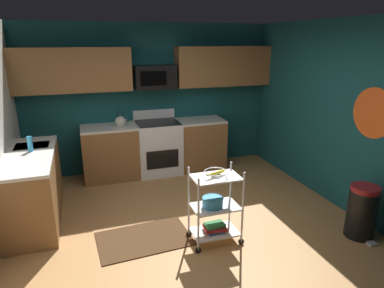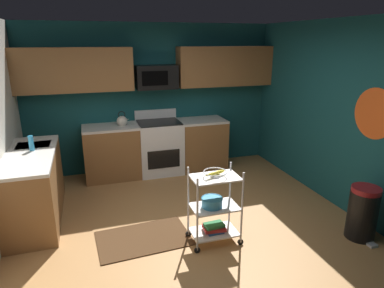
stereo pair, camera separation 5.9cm
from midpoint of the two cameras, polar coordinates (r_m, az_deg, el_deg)
The scene contains 16 objects.
floor at distance 4.42m, azimuth 0.56°, elevation -14.66°, with size 4.40×4.80×0.04m, color #A87542.
wall_back at distance 6.20m, azimuth -6.46°, elevation 7.67°, with size 4.52×0.06×2.60m, color #14474C.
wall_right at distance 5.03m, azimuth 25.58°, elevation 3.88°, with size 0.06×4.80×2.60m, color #14474C.
wall_flower_decal at distance 4.71m, azimuth 28.73°, elevation 4.51°, with size 0.63×0.63×0.00m, color #E5591E.
counter_run at distance 5.54m, azimuth -12.40°, elevation -2.71°, with size 3.46×2.28×0.92m.
oven_range at distance 6.08m, azimuth -5.22°, elevation -0.44°, with size 0.76×0.65×1.10m.
upper_cabinets at distance 5.94m, azimuth -6.35°, elevation 12.62°, with size 4.40×0.33×0.70m.
microwave at distance 5.93m, azimuth -5.77°, elevation 11.18°, with size 0.70×0.39×0.40m.
rolling_cart at distance 4.01m, azimuth 4.25°, elevation -10.51°, with size 0.61×0.37×0.91m.
fruit_bowl at distance 3.83m, azimuth 4.39°, elevation -4.89°, with size 0.27×0.27×0.07m.
mixing_bowl_large at distance 3.97m, azimuth 3.83°, elevation -9.73°, with size 0.25×0.25×0.11m.
book_stack at distance 4.15m, azimuth 4.17°, elevation -13.88°, with size 0.27×0.21×0.10m.
kettle at distance 5.85m, azimuth -11.43°, elevation 3.84°, with size 0.21×0.18×0.26m.
dish_soap_bottle at distance 4.87m, azimuth -25.19°, elevation 0.12°, with size 0.06×0.06×0.20m, color #2D8CBF.
trash_can at distance 4.62m, azimuth 27.18°, elevation -10.31°, with size 0.34×0.42×0.66m.
floor_rug at distance 4.30m, azimuth -7.74°, elevation -15.48°, with size 1.10×0.70×0.01m, color #472D19.
Camera 2 is at (-1.14, -3.58, 2.31)m, focal length 31.60 mm.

